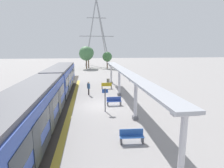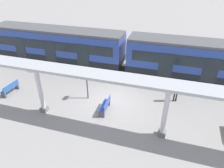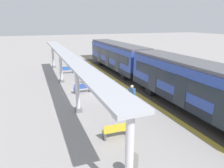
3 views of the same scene
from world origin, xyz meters
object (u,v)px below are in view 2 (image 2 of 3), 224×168
object	(u,v)px
passenger_waiting_near_edge	(177,89)
train_near_carriage	(57,45)
train_far_carriage	(209,62)
platform_info_sign	(87,83)
canopy_pillar_third	(165,112)
bench_near_end	(105,106)
canopy_pillar_second	(40,90)
bench_mid_platform	(10,88)

from	to	relation	value
passenger_waiting_near_edge	train_near_carriage	bearing A→B (deg)	-107.43
train_far_carriage	passenger_waiting_near_edge	size ratio (longest dim) A/B	7.71
train_far_carriage	platform_info_sign	size ratio (longest dim) A/B	5.99
canopy_pillar_third	platform_info_sign	distance (m)	6.03
train_near_carriage	bench_near_end	distance (m)	9.41
platform_info_sign	passenger_waiting_near_edge	world-z (taller)	platform_info_sign
platform_info_sign	canopy_pillar_third	bearing A→B (deg)	67.72
canopy_pillar_second	train_near_carriage	bearing A→B (deg)	-157.83
canopy_pillar_second	bench_mid_platform	size ratio (longest dim) A/B	2.20
train_far_carriage	canopy_pillar_third	bearing A→B (deg)	-21.65
train_near_carriage	train_far_carriage	bearing A→B (deg)	90.00
canopy_pillar_third	passenger_waiting_near_edge	distance (m)	3.87
train_near_carriage	canopy_pillar_second	size ratio (longest dim) A/B	3.94
train_near_carriage	passenger_waiting_near_edge	world-z (taller)	train_near_carriage
train_near_carriage	canopy_pillar_third	bearing A→B (deg)	55.79
canopy_pillar_second	platform_info_sign	distance (m)	3.23
canopy_pillar_second	bench_mid_platform	distance (m)	4.08
train_near_carriage	bench_near_end	xyz separation A→B (m)	(6.15, 6.99, -1.39)
passenger_waiting_near_edge	bench_near_end	bearing A→B (deg)	-60.24
train_far_carriage	bench_near_end	bearing A→B (deg)	-47.72
bench_near_end	bench_mid_platform	xyz separation A→B (m)	(0.02, -7.68, 0.00)
bench_mid_platform	platform_info_sign	size ratio (longest dim) A/B	0.69
bench_mid_platform	passenger_waiting_near_edge	size ratio (longest dim) A/B	0.89
bench_near_end	canopy_pillar_second	bearing A→B (deg)	-73.13
train_far_carriage	passenger_waiting_near_edge	bearing A→B (deg)	-32.54
bench_near_end	passenger_waiting_near_edge	xyz separation A→B (m)	(-2.56, 4.47, 0.63)
canopy_pillar_second	passenger_waiting_near_edge	size ratio (longest dim) A/B	1.96
train_far_carriage	canopy_pillar_third	world-z (taller)	train_far_carriage
canopy_pillar_second	passenger_waiting_near_edge	xyz separation A→B (m)	(-3.77, 8.46, -0.63)
train_near_carriage	bench_mid_platform	xyz separation A→B (m)	(6.17, -0.69, -1.39)
passenger_waiting_near_edge	bench_mid_platform	bearing A→B (deg)	-78.03
platform_info_sign	bench_mid_platform	bearing A→B (deg)	-79.59
bench_near_end	train_near_carriage	bearing A→B (deg)	-131.37
bench_mid_platform	passenger_waiting_near_edge	xyz separation A→B (m)	(-2.58, 12.15, 0.63)
train_far_carriage	canopy_pillar_third	xyz separation A→B (m)	(7.36, -2.92, -0.13)
bench_mid_platform	bench_near_end	bearing A→B (deg)	90.15
canopy_pillar_second	passenger_waiting_near_edge	world-z (taller)	canopy_pillar_second
canopy_pillar_second	bench_near_end	distance (m)	4.35
bench_mid_platform	passenger_waiting_near_edge	distance (m)	12.44
train_far_carriage	bench_mid_platform	distance (m)	15.77
bench_near_end	bench_mid_platform	distance (m)	7.68
bench_near_end	platform_info_sign	xyz separation A→B (m)	(-1.07, -1.73, 0.89)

